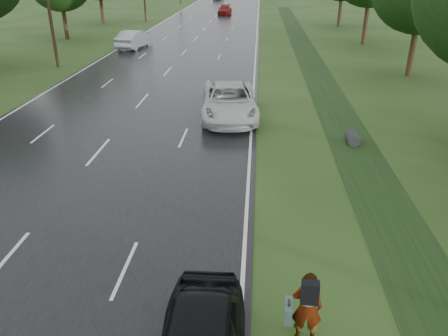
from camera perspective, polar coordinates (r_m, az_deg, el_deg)
ground at (r=14.01m, az=-26.90°, el=-11.13°), size 220.00×220.00×0.00m
road at (r=55.41m, az=-3.01°, el=17.25°), size 14.00×180.00×0.04m
edge_stripe_east at (r=54.96m, az=4.32°, el=17.18°), size 0.12×180.00×0.01m
edge_stripe_west at (r=56.65m, az=-10.11°, el=17.12°), size 0.12×180.00×0.01m
center_line at (r=55.40m, az=-3.01°, el=17.28°), size 0.12×180.00×0.01m
drainage_ditch at (r=29.51m, az=13.27°, el=9.56°), size 2.20×120.00×0.56m
pedestrian at (r=10.05m, az=10.66°, el=-17.36°), size 0.83×0.78×1.83m
white_pickup at (r=23.77m, az=0.69°, el=8.71°), size 3.47×6.53×1.75m
silver_sedan at (r=45.48m, az=-11.68°, el=16.16°), size 2.58×5.40×1.71m
far_car_red at (r=75.32m, az=0.12°, el=19.96°), size 2.12×5.02×1.45m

